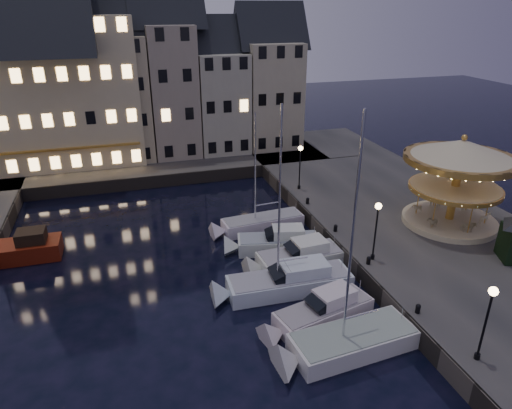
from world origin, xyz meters
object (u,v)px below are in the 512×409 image
object	(u,v)px
bollard_c	(336,228)
motorboat_d	(295,259)
motorboat_e	(273,243)
red_fishing_boat	(14,251)
bollard_d	(308,200)
motorboat_a	(344,344)
streetlamp_b	(377,223)
carousel	(459,166)
bollard_b	(369,260)
motorboat_c	(284,283)
motorboat_f	(256,225)
motorboat_b	(318,315)
streetlamp_a	(488,313)
bollard_a	(418,308)
streetlamp_c	(300,161)
streetlamp_d	(451,172)

from	to	relation	value
bollard_c	motorboat_d	size ratio (longest dim) A/B	0.08
motorboat_e	red_fishing_boat	world-z (taller)	red_fishing_boat
bollard_d	motorboat_a	world-z (taller)	motorboat_a
streetlamp_b	carousel	distance (m)	9.42
bollard_b	motorboat_c	world-z (taller)	motorboat_c
motorboat_f	motorboat_b	bearing A→B (deg)	-90.24
streetlamp_a	carousel	size ratio (longest dim) A/B	0.50
bollard_c	motorboat_d	bearing A→B (deg)	-154.57
streetlamp_b	motorboat_a	world-z (taller)	motorboat_a
bollard_a	streetlamp_b	bearing A→B (deg)	84.29
motorboat_a	motorboat_d	size ratio (longest dim) A/B	1.86
motorboat_d	bollard_d	bearing A→B (deg)	61.32
streetlamp_a	motorboat_f	bearing A→B (deg)	106.60
streetlamp_a	streetlamp_c	bearing A→B (deg)	90.00
streetlamp_c	bollard_c	size ratio (longest dim) A/B	7.32
bollard_d	motorboat_b	xyz separation A→B (m)	(-5.07, -13.76, -0.96)
streetlamp_a	streetlamp_c	size ratio (longest dim) A/B	1.00
bollard_a	bollard_c	size ratio (longest dim) A/B	1.00
streetlamp_b	red_fishing_boat	bearing A→B (deg)	158.52
motorboat_c	carousel	size ratio (longest dim) A/B	1.48
bollard_d	motorboat_c	bearing A→B (deg)	-120.14
bollard_d	motorboat_d	xyz separation A→B (m)	(-4.07, -7.43, -0.96)
motorboat_e	carousel	bearing A→B (deg)	-8.27
streetlamp_a	streetlamp_d	xyz separation A→B (m)	(11.30, 17.00, 0.00)
bollard_b	motorboat_c	distance (m)	5.95
streetlamp_d	streetlamp_a	bearing A→B (deg)	-123.61
streetlamp_b	streetlamp_a	bearing A→B (deg)	-90.00
streetlamp_a	red_fishing_boat	distance (m)	31.04
motorboat_c	carousel	xyz separation A→B (m)	(15.10, 3.25, 5.38)
bollard_c	bollard_d	bearing A→B (deg)	90.00
motorboat_c	motorboat_e	world-z (taller)	motorboat_c
bollard_b	motorboat_c	xyz separation A→B (m)	(-5.86, 0.41, -0.92)
streetlamp_c	motorboat_b	distance (m)	18.48
streetlamp_b	motorboat_c	size ratio (longest dim) A/B	0.34
motorboat_f	carousel	xyz separation A→B (m)	(14.25, -5.68, 5.53)
streetlamp_b	motorboat_f	size ratio (longest dim) A/B	0.40
motorboat_d	streetlamp_a	bearing A→B (deg)	-69.63
streetlamp_d	carousel	bearing A→B (deg)	-124.76
streetlamp_b	motorboat_b	world-z (taller)	streetlamp_b
bollard_a	carousel	bearing A→B (deg)	44.77
streetlamp_d	red_fishing_boat	bearing A→B (deg)	176.05
streetlamp_d	bollard_c	bearing A→B (deg)	-168.14
streetlamp_c	motorboat_c	size ratio (longest dim) A/B	0.34
bollard_c	motorboat_d	distance (m)	4.60
motorboat_a	streetlamp_c	bearing A→B (deg)	75.04
streetlamp_b	bollard_c	xyz separation A→B (m)	(-0.60, 4.50, -2.41)
motorboat_d	bollard_b	bearing A→B (deg)	-37.03
streetlamp_b	motorboat_b	size ratio (longest dim) A/B	0.58
bollard_b	streetlamp_c	bearing A→B (deg)	87.55
red_fishing_boat	carousel	bearing A→B (deg)	-10.89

